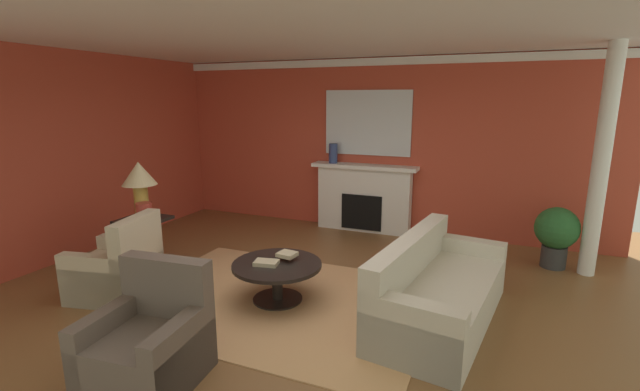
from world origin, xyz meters
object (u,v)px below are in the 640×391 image
at_px(mantel_mirror, 368,123).
at_px(armchair_facing_fireplace, 149,345).
at_px(table_lamp, 139,179).
at_px(vase_on_side_table, 144,212).
at_px(vase_mantel_left, 333,153).
at_px(armchair_near_window, 118,270).
at_px(coffee_table, 277,273).
at_px(side_table, 145,240).
at_px(potted_plant, 556,232).
at_px(sofa, 437,293).
at_px(fireplace, 364,199).

relative_size(mantel_mirror, armchair_facing_fireplace, 1.56).
height_order(table_lamp, vase_on_side_table, table_lamp).
height_order(armchair_facing_fireplace, table_lamp, table_lamp).
distance_m(vase_mantel_left, vase_on_side_table, 3.27).
bearing_deg(vase_mantel_left, mantel_mirror, 17.18).
relative_size(armchair_near_window, coffee_table, 0.95).
bearing_deg(coffee_table, vase_mantel_left, 98.58).
xyz_separation_m(armchair_near_window, side_table, (-0.30, 0.74, 0.09)).
relative_size(coffee_table, table_lamp, 1.33).
distance_m(armchair_facing_fireplace, potted_plant, 5.15).
height_order(sofa, potted_plant, sofa).
xyz_separation_m(armchair_near_window, armchair_facing_fireplace, (1.50, -1.08, 0.00)).
xyz_separation_m(table_lamp, potted_plant, (5.07, 2.14, -0.73)).
distance_m(mantel_mirror, armchair_near_window, 4.40).
relative_size(fireplace, sofa, 0.81).
distance_m(side_table, table_lamp, 0.82).
distance_m(mantel_mirror, armchair_facing_fireplace, 5.00).
bearing_deg(fireplace, side_table, -128.02).
height_order(sofa, side_table, sofa).
bearing_deg(vase_on_side_table, side_table, 141.34).
height_order(armchair_near_window, coffee_table, armchair_near_window).
bearing_deg(vase_on_side_table, fireplace, 55.07).
height_order(coffee_table, vase_mantel_left, vase_mantel_left).
bearing_deg(armchair_near_window, vase_on_side_table, 103.27).
relative_size(mantel_mirror, coffee_table, 1.48).
height_order(sofa, table_lamp, table_lamp).
distance_m(side_table, potted_plant, 5.50).
distance_m(armchair_near_window, side_table, 0.81).
bearing_deg(mantel_mirror, vase_mantel_left, -162.82).
bearing_deg(table_lamp, sofa, 0.93).
height_order(mantel_mirror, coffee_table, mantel_mirror).
bearing_deg(sofa, potted_plant, 58.66).
bearing_deg(armchair_facing_fireplace, potted_plant, 50.48).
bearing_deg(mantel_mirror, armchair_facing_fireplace, -94.75).
xyz_separation_m(armchair_facing_fireplace, coffee_table, (0.29, 1.65, 0.03)).
height_order(sofa, armchair_near_window, armchair_near_window).
xyz_separation_m(armchair_facing_fireplace, potted_plant, (3.27, 3.97, 0.19)).
height_order(armchair_facing_fireplace, vase_on_side_table, same).
bearing_deg(fireplace, armchair_near_window, -118.09).
xyz_separation_m(side_table, potted_plant, (5.07, 2.14, 0.09)).
bearing_deg(mantel_mirror, armchair_near_window, -117.30).
distance_m(mantel_mirror, coffee_table, 3.44).
distance_m(sofa, side_table, 3.80).
distance_m(fireplace, sofa, 3.18).
bearing_deg(armchair_facing_fireplace, table_lamp, 134.48).
bearing_deg(sofa, vase_on_side_table, -177.15).
xyz_separation_m(table_lamp, vase_on_side_table, (0.15, -0.12, -0.40)).
xyz_separation_m(mantel_mirror, armchair_near_window, (-1.89, -3.66, -1.54)).
bearing_deg(side_table, coffee_table, -4.93).
bearing_deg(coffee_table, potted_plant, 37.86).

